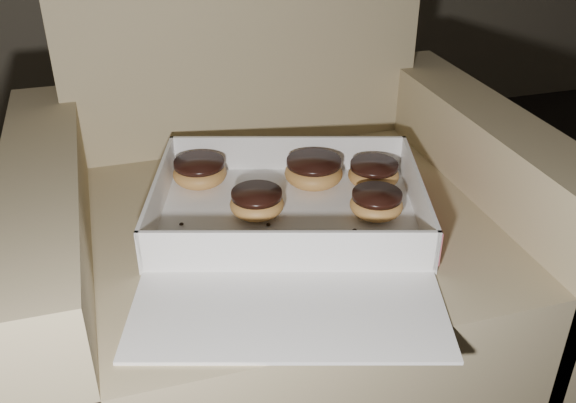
% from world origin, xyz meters
% --- Properties ---
extents(armchair, '(0.83, 0.70, 0.87)m').
position_xyz_m(armchair, '(-0.54, 1.09, 0.27)').
color(armchair, tan).
rests_on(armchair, floor).
extents(bakery_box, '(0.53, 0.58, 0.07)m').
position_xyz_m(bakery_box, '(-0.55, 0.98, 0.40)').
color(bakery_box, white).
rests_on(bakery_box, armchair).
extents(donut_a, '(0.09, 0.09, 0.04)m').
position_xyz_m(donut_a, '(-0.59, 1.03, 0.42)').
color(donut_a, gold).
rests_on(donut_a, bakery_box).
extents(donut_b, '(0.10, 0.10, 0.05)m').
position_xyz_m(donut_b, '(-0.48, 1.10, 0.42)').
color(donut_b, gold).
rests_on(donut_b, bakery_box).
extents(donut_c, '(0.09, 0.09, 0.04)m').
position_xyz_m(donut_c, '(-0.38, 1.07, 0.42)').
color(donut_c, gold).
rests_on(donut_c, bakery_box).
extents(donut_d, '(0.09, 0.09, 0.05)m').
position_xyz_m(donut_d, '(-0.66, 1.16, 0.42)').
color(donut_d, gold).
rests_on(donut_d, bakery_box).
extents(donut_e, '(0.08, 0.08, 0.04)m').
position_xyz_m(donut_e, '(-0.41, 0.98, 0.42)').
color(donut_e, gold).
rests_on(donut_e, bakery_box).
extents(crumb_a, '(0.01, 0.01, 0.00)m').
position_xyz_m(crumb_a, '(-0.71, 1.04, 0.40)').
color(crumb_a, black).
rests_on(crumb_a, bakery_box).
extents(crumb_b, '(0.01, 0.01, 0.00)m').
position_xyz_m(crumb_b, '(-0.55, 0.96, 0.40)').
color(crumb_b, black).
rests_on(crumb_b, bakery_box).
extents(crumb_c, '(0.01, 0.01, 0.00)m').
position_xyz_m(crumb_c, '(-0.46, 0.94, 0.40)').
color(crumb_c, black).
rests_on(crumb_c, bakery_box).
extents(crumb_d, '(0.01, 0.01, 0.00)m').
position_xyz_m(crumb_d, '(-0.58, 1.00, 0.40)').
color(crumb_d, black).
rests_on(crumb_d, bakery_box).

